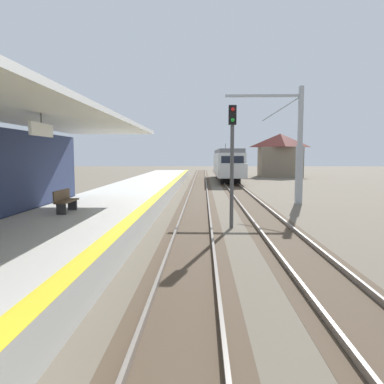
{
  "coord_description": "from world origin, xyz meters",
  "views": [
    {
      "loc": [
        2.28,
        -1.63,
        3.1
      ],
      "look_at": [
        1.97,
        8.67,
        2.1
      ],
      "focal_mm": 34.96,
      "sensor_mm": 36.0,
      "label": 1
    }
  ],
  "objects_px": {
    "catenary_pylon_far_side": "(295,148)",
    "platform_bench": "(65,200)",
    "distant_trackside_house": "(280,154)",
    "approaching_train": "(227,163)",
    "rail_signal_post": "(232,154)"
  },
  "relations": [
    {
      "from": "catenary_pylon_far_side",
      "to": "platform_bench",
      "type": "bearing_deg",
      "value": -138.51
    },
    {
      "from": "platform_bench",
      "to": "distant_trackside_house",
      "type": "xyz_separation_m",
      "value": [
        16.89,
        42.28,
        1.96
      ]
    },
    {
      "from": "approaching_train",
      "to": "rail_signal_post",
      "type": "relative_size",
      "value": 3.77
    },
    {
      "from": "approaching_train",
      "to": "platform_bench",
      "type": "bearing_deg",
      "value": -104.26
    },
    {
      "from": "platform_bench",
      "to": "approaching_train",
      "type": "bearing_deg",
      "value": 75.74
    },
    {
      "from": "rail_signal_post",
      "to": "platform_bench",
      "type": "xyz_separation_m",
      "value": [
        -6.61,
        -1.55,
        -1.82
      ]
    },
    {
      "from": "platform_bench",
      "to": "distant_trackside_house",
      "type": "bearing_deg",
      "value": 68.22
    },
    {
      "from": "rail_signal_post",
      "to": "distant_trackside_house",
      "type": "distance_m",
      "value": 42.01
    },
    {
      "from": "approaching_train",
      "to": "rail_signal_post",
      "type": "distance_m",
      "value": 31.68
    },
    {
      "from": "rail_signal_post",
      "to": "approaching_train",
      "type": "bearing_deg",
      "value": 86.72
    },
    {
      "from": "rail_signal_post",
      "to": "catenary_pylon_far_side",
      "type": "height_order",
      "value": "catenary_pylon_far_side"
    },
    {
      "from": "approaching_train",
      "to": "platform_bench",
      "type": "distance_m",
      "value": 34.22
    },
    {
      "from": "distant_trackside_house",
      "to": "platform_bench",
      "type": "bearing_deg",
      "value": -111.78
    },
    {
      "from": "platform_bench",
      "to": "distant_trackside_house",
      "type": "relative_size",
      "value": 0.24
    },
    {
      "from": "rail_signal_post",
      "to": "platform_bench",
      "type": "distance_m",
      "value": 7.03
    }
  ]
}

